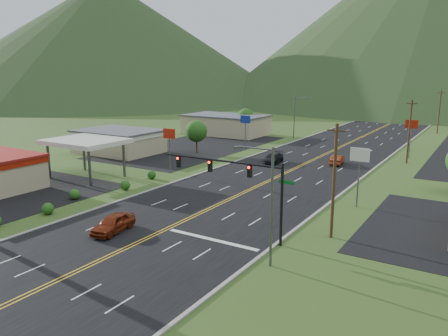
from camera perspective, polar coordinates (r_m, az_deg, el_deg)
The scene contains 23 objects.
ground at distance 33.30m, azimuth -20.97°, elevation -13.63°, with size 500.00×500.00×0.00m, color #2E4518.
road at distance 33.30m, azimuth -20.97°, elevation -13.63°, with size 20.00×460.00×0.04m, color black.
curb_east at distance 26.74m, azimuth -6.74°, elevation -19.68°, with size 0.30×460.00×0.14m, color gray.
traffic_signal at distance 37.38m, azimuth 1.99°, elevation -1.24°, with size 13.10×0.43×7.00m.
streetlight_east at distance 31.89m, azimuth 5.75°, elevation -4.00°, with size 3.28×0.25×9.00m.
streetlight_west at distance 95.14m, azimuth 9.35°, elevation 6.89°, with size 3.28×0.25×9.00m.
gas_canopy at distance 61.74m, azimuth -17.66°, elevation 3.21°, with size 10.00×8.00×5.30m.
building_west_mid at distance 80.11m, azimuth -13.58°, elevation 3.57°, with size 14.40×10.40×4.10m.
building_west_far at distance 101.07m, azimuth 0.24°, elevation 5.70°, with size 18.40×11.40×4.50m.
pole_sign_west_a at distance 61.85m, azimuth -7.16°, elevation 3.89°, with size 2.00×0.18×6.40m.
pole_sign_west_b at distance 80.00m, azimuth 2.81°, elevation 5.91°, with size 2.00×0.18×6.40m.
pole_sign_east_a at distance 47.85m, azimuth 17.28°, elevation 0.90°, with size 2.00×0.18×6.40m.
pole_sign_east_b at distance 78.92m, azimuth 23.27°, elevation 4.82°, with size 2.00×0.18×6.40m.
tree_west_a at distance 77.44m, azimuth -3.63°, elevation 4.81°, with size 3.84×3.84×5.82m.
tree_west_b at distance 102.82m, azimuth 2.85°, elevation 6.72°, with size 3.84×3.84×5.82m.
utility_pole_a at distance 38.29m, azimuth 14.17°, elevation -1.61°, with size 1.60×0.28×10.00m.
utility_pole_b at distance 73.92m, azimuth 23.05°, elevation 4.44°, with size 1.60×0.28×10.00m.
utility_pole_c at distance 113.44m, azimuth 26.30°, elevation 6.62°, with size 1.60×0.28×10.00m.
mountain_n at distance 240.47m, azimuth 27.12°, elevation 17.94°, with size 220.00×220.00×85.00m, color #233819.
mountain_nw at distance 240.29m, azimuth -14.95°, elevation 15.85°, with size 190.00×190.00×60.00m, color #233819.
car_red_near at distance 40.77m, azimuth -14.28°, elevation -7.08°, with size 1.92×4.78×1.63m, color maroon.
car_dark_mid at distance 69.16m, azimuth 6.40°, elevation 1.22°, with size 2.19×5.40×1.57m, color black.
car_red_far at distance 70.21m, azimuth 14.58°, elevation 1.02°, with size 1.55×4.45×1.47m, color maroon.
Camera 1 is at (24.49, -17.54, 14.20)m, focal length 35.00 mm.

